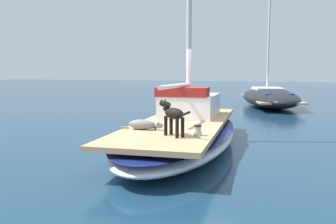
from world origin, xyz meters
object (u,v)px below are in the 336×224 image
deck_winch (198,131)px  moored_boat_far_astern (270,97)px  coiled_rope (148,126)px  dog_black (173,114)px  sailboat_main (182,134)px  dog_grey (144,125)px

deck_winch → moored_boat_far_astern: 13.40m
coiled_rope → moored_boat_far_astern: (1.76, 12.69, -0.15)m
dog_black → sailboat_main: bearing=102.7°
sailboat_main → deck_winch: 2.00m
coiled_rope → sailboat_main: bearing=65.9°
deck_winch → moored_boat_far_astern: size_ratio=0.03×
dog_black → coiled_rope: dog_black is taller
moored_boat_far_astern → coiled_rope: bearing=-97.9°
sailboat_main → moored_boat_far_astern: size_ratio=0.94×
dog_black → moored_boat_far_astern: size_ratio=0.10×
moored_boat_far_astern → sailboat_main: bearing=-96.3°
dog_black → coiled_rope: size_ratio=2.55×
dog_grey → coiled_rope: dog_grey is taller
dog_grey → dog_black: dog_black is taller
deck_winch → coiled_rope: bearing=152.6°
dog_black → dog_grey: bearing=148.6°
dog_grey → dog_black: bearing=-31.4°
dog_black → moored_boat_far_astern: (0.85, 13.60, -0.55)m
coiled_rope → dog_grey: bearing=-80.3°
sailboat_main → moored_boat_far_astern: 11.72m
deck_winch → sailboat_main: bearing=117.0°
dog_grey → coiled_rope: 0.42m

